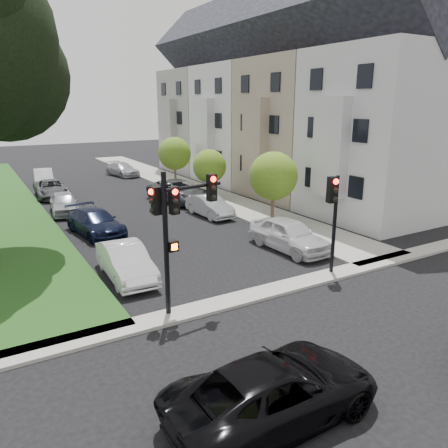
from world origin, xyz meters
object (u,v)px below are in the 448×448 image
traffic_signal_main (176,218)px  car_parked_6 (96,222)px  traffic_signal_secondary (333,207)px  car_parked_8 (52,189)px  small_tree_c (175,154)px  car_parked_1 (210,206)px  car_parked_2 (179,191)px  car_parked_5 (126,262)px  small_tree_b (209,166)px  car_cross_near (274,390)px  car_parked_9 (44,177)px  car_parked_4 (122,169)px  car_parked_0 (289,235)px  car_parked_7 (64,203)px  small_tree_a (273,176)px

traffic_signal_main → car_parked_6: (-0.03, 10.61, -2.67)m
traffic_signal_secondary → car_parked_8: size_ratio=0.88×
small_tree_c → car_parked_1: 11.07m
car_parked_2 → car_parked_5: bearing=-131.0°
small_tree_b → traffic_signal_secondary: (-2.79, -15.49, 0.46)m
car_parked_6 → car_parked_2: bearing=27.7°
car_parked_1 → car_parked_5: car_parked_5 is taller
car_cross_near → small_tree_b: bearing=-26.5°
traffic_signal_secondary → car_parked_9: (-6.92, 27.59, -2.20)m
small_tree_c → car_parked_1: bearing=-102.9°
car_parked_4 → car_parked_9: bearing=-180.0°
traffic_signal_secondary → car_parked_0: (0.54, 3.35, -2.12)m
traffic_signal_secondary → car_parked_5: (-7.38, 3.90, -2.19)m
traffic_signal_secondary → car_parked_7: size_ratio=1.02×
traffic_signal_secondary → car_parked_7: bearing=114.4°
car_cross_near → car_parked_5: (-0.28, 9.64, -0.01)m
car_parked_1 → car_parked_8: bearing=121.6°
car_parked_2 → car_parked_8: bearing=133.3°
car_parked_1 → car_parked_4: (0.14, 18.02, -0.01)m
small_tree_c → traffic_signal_secondary: 21.82m
small_tree_a → car_parked_5: small_tree_a is taller
car_parked_0 → car_parked_5: 7.94m
car_parked_1 → car_parked_9: 18.08m
car_cross_near → car_parked_1: (7.47, 16.78, -0.06)m
traffic_signal_main → car_parked_5: traffic_signal_main is taller
small_tree_c → car_parked_9: (-9.71, 5.95, -2.06)m
car_parked_2 → car_parked_5: size_ratio=1.30×
small_tree_a → car_parked_7: small_tree_a is taller
car_parked_0 → car_parked_6: car_parked_0 is taller
car_parked_0 → small_tree_b: bearing=76.5°
car_parked_8 → small_tree_c: bearing=1.6°
small_tree_c → car_parked_2: size_ratio=0.74×
small_tree_b → small_tree_c: bearing=90.0°
small_tree_c → car_parked_7: size_ratio=1.01×
small_tree_a → car_parked_1: (-2.42, 3.30, -2.16)m
car_parked_0 → car_parked_8: size_ratio=0.96×
car_parked_6 → car_parked_7: 5.71m
traffic_signal_main → car_parked_6: bearing=90.1°
traffic_signal_secondary → car_parked_6: size_ratio=0.87×
car_parked_2 → car_parked_7: (-7.83, 0.47, -0.08)m
car_parked_1 → car_parked_2: size_ratio=0.71×
traffic_signal_main → car_parked_1: bearing=56.8°
car_parked_8 → traffic_signal_main: bearing=-85.3°
car_parked_4 → car_parked_2: bearing=-101.5°
small_tree_a → car_cross_near: bearing=-126.3°
car_parked_9 → car_parked_1: bearing=-59.8°
car_parked_0 → car_parked_1: size_ratio=1.15×
small_tree_c → car_cross_near: size_ratio=0.81×
car_parked_1 → car_parked_4: bearing=86.5°
car_parked_7 → car_parked_9: (0.48, 11.25, 0.00)m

